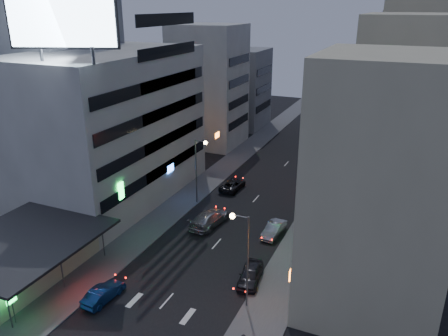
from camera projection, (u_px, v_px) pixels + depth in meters
The scene contains 23 objects.
ground at pixel (139, 332), 32.65m from camera, with size 180.00×180.00×0.00m, color black.
sidewalk_left at pixel (212, 178), 61.35m from camera, with size 4.00×120.00×0.12m, color #4C4C4F.
sidewalk_right at pixel (326, 197), 55.38m from camera, with size 4.00×120.00×0.12m, color #4C4C4F.
food_court at pixel (19, 256), 38.85m from camera, with size 11.00×13.00×3.88m.
white_building at pixel (109, 127), 52.97m from camera, with size 14.00×24.00×18.00m, color beige.
grey_tower at pixel (61, 54), 56.08m from camera, with size 10.00×14.00×34.00m, color gray.
shophouse_near at pixel (379, 190), 32.53m from camera, with size 10.00×11.00×20.00m, color #BFB796.
shophouse_mid at pixel (393, 167), 42.92m from camera, with size 11.00×12.00×16.00m, color gray.
shophouse_far at pixel (399, 109), 53.20m from camera, with size 10.00×14.00×22.00m, color #BFB796.
far_left_a at pixel (208, 86), 73.51m from camera, with size 11.00×10.00×20.00m, color beige.
far_left_b at pixel (235, 88), 85.73m from camera, with size 12.00×10.00×15.00m, color gray.
far_right_a at pixel (406, 102), 66.59m from camera, with size 11.00×12.00×18.00m, color gray.
far_right_b at pixel (415, 70), 77.35m from camera, with size 12.00×12.00×24.00m, color #BFB796.
billboard at pixel (62, 20), 38.40m from camera, with size 9.52×3.75×6.20m.
street_lamp_right_near at pixel (243, 248), 33.70m from camera, with size 1.60×0.44×8.02m.
street_lamp_left at pixel (199, 162), 51.83m from camera, with size 1.60×0.44×8.02m.
street_lamp_right_far at pixel (328, 134), 62.87m from camera, with size 1.60×0.44×8.02m.
parked_car_right_near at pixel (250, 274), 38.33m from camera, with size 1.77×4.40×1.50m, color #25252A.
parked_car_right_mid at pixel (274, 229), 46.07m from camera, with size 1.46×4.18×1.38m, color #A8ACB0.
parked_car_left at pixel (233, 185), 57.50m from camera, with size 2.21×4.79×1.33m, color black.
parked_car_right_far at pixel (321, 166), 64.13m from camera, with size 1.93×4.76×1.38m, color gray.
road_car_blue at pixel (104, 293), 35.95m from camera, with size 1.42×4.06×1.34m, color navy.
road_car_silver at pixel (209, 218), 48.14m from camera, with size 2.37×5.82×1.69m, color #AAAEB3.
Camera 1 is at (16.26, -21.50, 23.05)m, focal length 35.00 mm.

